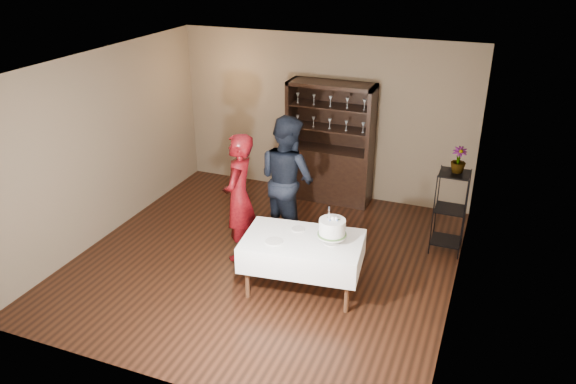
% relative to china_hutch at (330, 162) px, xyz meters
% --- Properties ---
extents(floor, '(5.00, 5.00, 0.00)m').
position_rel_china_hutch_xyz_m(floor, '(-0.20, -2.25, -0.66)').
color(floor, black).
rests_on(floor, ground).
extents(ceiling, '(5.00, 5.00, 0.00)m').
position_rel_china_hutch_xyz_m(ceiling, '(-0.20, -2.25, 2.04)').
color(ceiling, silver).
rests_on(ceiling, back_wall).
extents(back_wall, '(5.00, 0.02, 2.70)m').
position_rel_china_hutch_xyz_m(back_wall, '(-0.20, 0.25, 0.69)').
color(back_wall, '#725E49').
rests_on(back_wall, floor).
extents(wall_left, '(0.02, 5.00, 2.70)m').
position_rel_china_hutch_xyz_m(wall_left, '(-2.70, -2.25, 0.69)').
color(wall_left, '#725E49').
rests_on(wall_left, floor).
extents(wall_right, '(0.02, 5.00, 2.70)m').
position_rel_china_hutch_xyz_m(wall_right, '(2.30, -2.25, 0.69)').
color(wall_right, '#725E49').
rests_on(wall_right, floor).
extents(china_hutch, '(1.40, 0.48, 2.00)m').
position_rel_china_hutch_xyz_m(china_hutch, '(0.00, 0.00, 0.00)').
color(china_hutch, black).
rests_on(china_hutch, floor).
extents(plant_etagere, '(0.42, 0.42, 1.20)m').
position_rel_china_hutch_xyz_m(plant_etagere, '(2.08, -1.05, -0.01)').
color(plant_etagere, black).
rests_on(plant_etagere, floor).
extents(cake_table, '(1.55, 1.06, 0.72)m').
position_rel_china_hutch_xyz_m(cake_table, '(0.52, -2.72, -0.11)').
color(cake_table, white).
rests_on(cake_table, floor).
extents(woman, '(0.51, 0.70, 1.79)m').
position_rel_china_hutch_xyz_m(woman, '(-0.57, -2.24, 0.23)').
color(woman, '#3D050B').
rests_on(woman, floor).
extents(man, '(1.13, 1.04, 1.87)m').
position_rel_china_hutch_xyz_m(man, '(-0.16, -1.52, 0.27)').
color(man, black).
rests_on(man, floor).
extents(cake, '(0.36, 0.36, 0.49)m').
position_rel_china_hutch_xyz_m(cake, '(0.87, -2.68, 0.26)').
color(cake, beige).
rests_on(cake, cake_table).
extents(plate_near, '(0.23, 0.23, 0.01)m').
position_rel_china_hutch_xyz_m(plate_near, '(0.22, -2.91, 0.07)').
color(plate_near, beige).
rests_on(plate_near, cake_table).
extents(plate_far, '(0.22, 0.22, 0.01)m').
position_rel_china_hutch_xyz_m(plate_far, '(0.38, -2.51, 0.07)').
color(plate_far, beige).
rests_on(plate_far, cake_table).
extents(potted_plant, '(0.23, 0.23, 0.35)m').
position_rel_china_hutch_xyz_m(potted_plant, '(2.10, -1.01, 0.70)').
color(potted_plant, '#406630').
rests_on(potted_plant, plant_etagere).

